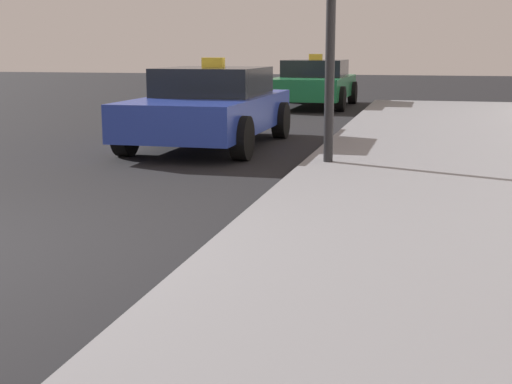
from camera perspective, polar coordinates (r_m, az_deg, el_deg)
sidewalk at (r=4.83m, az=18.13°, el=-7.29°), size 4.00×32.00×0.15m
car_blue at (r=11.77m, az=-3.61°, el=6.81°), size 2.01×4.21×1.43m
car_green at (r=19.93m, az=4.66°, el=8.64°), size 2.04×4.31×1.43m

